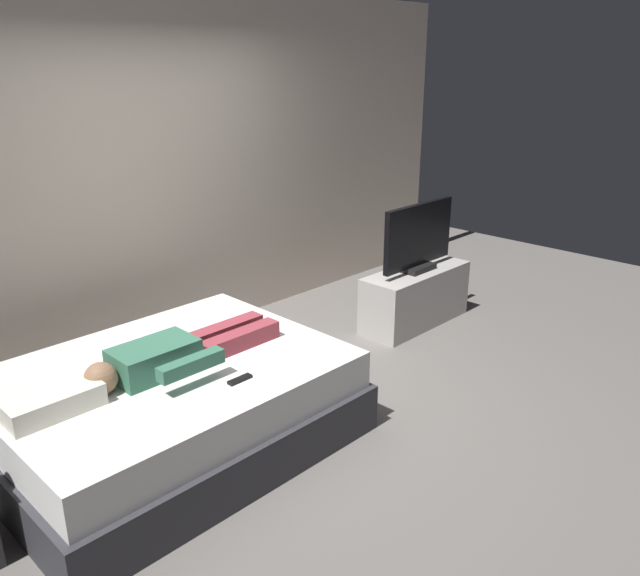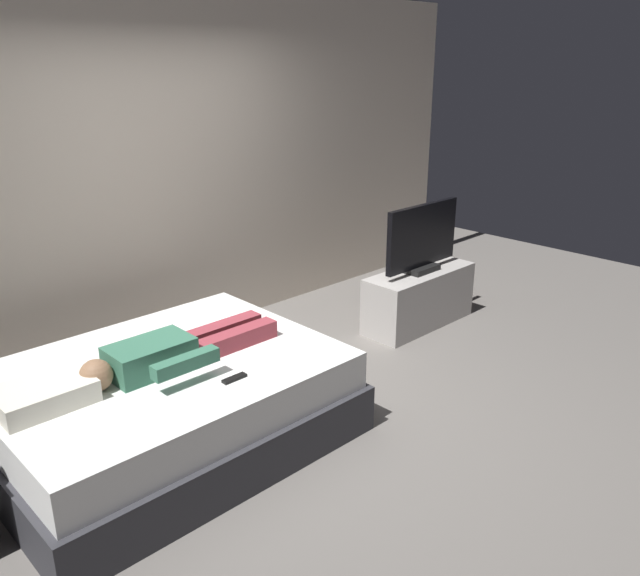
% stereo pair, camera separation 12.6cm
% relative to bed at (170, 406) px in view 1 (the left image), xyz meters
% --- Properties ---
extents(ground_plane, '(10.00, 10.00, 0.00)m').
position_rel_bed_xyz_m(ground_plane, '(0.76, -0.29, -0.26)').
color(ground_plane, slate).
extents(back_wall, '(6.40, 0.10, 2.80)m').
position_rel_bed_xyz_m(back_wall, '(1.16, 1.42, 1.14)').
color(back_wall, beige).
rests_on(back_wall, ground).
extents(bed, '(2.04, 1.57, 0.54)m').
position_rel_bed_xyz_m(bed, '(0.00, 0.00, 0.00)').
color(bed, '#333338').
rests_on(bed, ground).
extents(pillow, '(0.48, 0.34, 0.12)m').
position_rel_bed_xyz_m(pillow, '(-0.70, 0.00, 0.34)').
color(pillow, silver).
rests_on(pillow, bed).
extents(person, '(1.26, 0.46, 0.18)m').
position_rel_bed_xyz_m(person, '(0.03, -0.06, 0.36)').
color(person, '#387056').
rests_on(person, bed).
extents(remote, '(0.15, 0.04, 0.02)m').
position_rel_bed_xyz_m(remote, '(0.18, -0.46, 0.29)').
color(remote, black).
rests_on(remote, bed).
extents(tv_stand, '(1.10, 0.40, 0.50)m').
position_rel_bed_xyz_m(tv_stand, '(2.60, 0.09, -0.01)').
color(tv_stand, '#B7B2AD').
rests_on(tv_stand, ground).
extents(tv, '(0.88, 0.20, 0.59)m').
position_rel_bed_xyz_m(tv, '(2.60, 0.09, 0.52)').
color(tv, black).
rests_on(tv, tv_stand).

